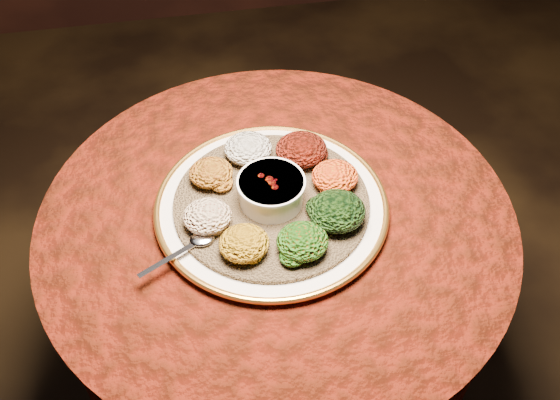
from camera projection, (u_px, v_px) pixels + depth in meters
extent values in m
plane|color=black|center=(278.00, 380.00, 1.79)|extent=(4.00, 4.00, 0.00)
cylinder|color=black|center=(278.00, 377.00, 1.78)|extent=(0.44, 0.44, 0.04)
cylinder|color=black|center=(277.00, 317.00, 1.54)|extent=(0.12, 0.12, 0.68)
cylinder|color=black|center=(277.00, 224.00, 1.28)|extent=(0.80, 0.80, 0.04)
cylinder|color=#460F05|center=(277.00, 266.00, 1.38)|extent=(0.93, 0.93, 0.34)
cylinder|color=#460F05|center=(276.00, 215.00, 1.26)|extent=(0.96, 0.96, 0.01)
cylinder|color=white|center=(272.00, 207.00, 1.25)|extent=(0.57, 0.57, 0.02)
torus|color=gold|center=(271.00, 204.00, 1.24)|extent=(0.47, 0.47, 0.01)
cylinder|color=olive|center=(271.00, 202.00, 1.24)|extent=(0.50, 0.50, 0.01)
cylinder|color=white|center=(271.00, 191.00, 1.22)|extent=(0.13, 0.13, 0.06)
cylinder|color=white|center=(271.00, 182.00, 1.20)|extent=(0.13, 0.13, 0.01)
cylinder|color=#621704|center=(271.00, 185.00, 1.20)|extent=(0.11, 0.11, 0.01)
ellipsoid|color=silver|center=(202.00, 239.00, 1.16)|extent=(0.05, 0.04, 0.01)
cube|color=silver|center=(170.00, 258.00, 1.13)|extent=(0.12, 0.07, 0.00)
ellipsoid|color=beige|center=(248.00, 148.00, 1.30)|extent=(0.10, 0.10, 0.05)
ellipsoid|color=black|center=(301.00, 149.00, 1.30)|extent=(0.11, 0.10, 0.05)
ellipsoid|color=#C59210|center=(335.00, 176.00, 1.25)|extent=(0.09, 0.09, 0.05)
ellipsoid|color=black|center=(337.00, 211.00, 1.18)|extent=(0.11, 0.11, 0.05)
ellipsoid|color=#902E09|center=(302.00, 241.00, 1.14)|extent=(0.10, 0.09, 0.05)
ellipsoid|color=#A8780E|center=(244.00, 243.00, 1.13)|extent=(0.09, 0.09, 0.04)
ellipsoid|color=#720A06|center=(207.00, 216.00, 1.18)|extent=(0.09, 0.09, 0.04)
ellipsoid|color=#9B6012|center=(211.00, 173.00, 1.26)|extent=(0.09, 0.08, 0.04)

